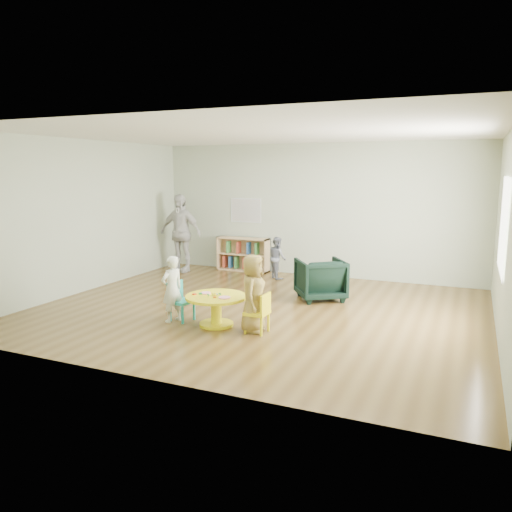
# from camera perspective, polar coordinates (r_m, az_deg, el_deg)

# --- Properties ---
(room) EXTENTS (7.10, 7.00, 2.80)m
(room) POSITION_cam_1_polar(r_m,az_deg,el_deg) (7.85, 0.42, 7.26)
(room) COLOR #553C1A
(room) RESTS_ON ground
(activity_table) EXTENTS (0.89, 0.89, 0.49)m
(activity_table) POSITION_cam_1_polar(r_m,az_deg,el_deg) (7.30, -4.58, -5.58)
(activity_table) COLOR yellow
(activity_table) RESTS_ON ground
(kid_chair_left) EXTENTS (0.37, 0.37, 0.59)m
(kid_chair_left) POSITION_cam_1_polar(r_m,az_deg,el_deg) (7.62, -8.71, -4.94)
(kid_chair_left) COLOR teal
(kid_chair_left) RESTS_ON ground
(kid_chair_right) EXTENTS (0.31, 0.31, 0.57)m
(kid_chair_right) POSITION_cam_1_polar(r_m,az_deg,el_deg) (6.94, 0.42, -6.39)
(kid_chair_right) COLOR yellow
(kid_chair_right) RESTS_ON ground
(bookshelf) EXTENTS (1.20, 0.30, 0.75)m
(bookshelf) POSITION_cam_1_polar(r_m,az_deg,el_deg) (11.27, -1.48, 0.19)
(bookshelf) COLOR tan
(bookshelf) RESTS_ON ground
(alphabet_poster) EXTENTS (0.74, 0.01, 0.54)m
(alphabet_poster) POSITION_cam_1_polar(r_m,az_deg,el_deg) (11.26, -1.17, 5.23)
(alphabet_poster) COLOR silver
(alphabet_poster) RESTS_ON ground
(armchair) EXTENTS (1.08, 1.09, 0.72)m
(armchair) POSITION_cam_1_polar(r_m,az_deg,el_deg) (8.79, 7.38, -2.64)
(armchair) COLOR black
(armchair) RESTS_ON ground
(child_left) EXTENTS (0.35, 0.42, 0.99)m
(child_left) POSITION_cam_1_polar(r_m,az_deg,el_deg) (7.52, -9.57, -3.74)
(child_left) COLOR white
(child_left) RESTS_ON ground
(child_right) EXTENTS (0.45, 0.60, 1.10)m
(child_right) POSITION_cam_1_polar(r_m,az_deg,el_deg) (6.94, -0.33, -4.30)
(child_right) COLOR yellow
(child_right) RESTS_ON ground
(toddler) EXTENTS (0.54, 0.54, 0.88)m
(toddler) POSITION_cam_1_polar(r_m,az_deg,el_deg) (10.41, 2.45, -0.19)
(toddler) COLOR #162039
(toddler) RESTS_ON ground
(adult_caretaker) EXTENTS (1.02, 0.43, 1.73)m
(adult_caretaker) POSITION_cam_1_polar(r_m,az_deg,el_deg) (11.23, -8.64, 2.63)
(adult_caretaker) COLOR silver
(adult_caretaker) RESTS_ON ground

